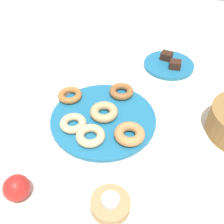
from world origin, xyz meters
TOP-DOWN VIEW (x-y plane):
  - ground_plane at (0.00, 0.00)m, footprint 2.40×2.40m
  - donut_plate at (0.00, 0.00)m, footprint 0.35×0.35m
  - donut_0 at (0.06, 0.10)m, footprint 0.11×0.11m
  - donut_1 at (-0.06, -0.14)m, footprint 0.11×0.11m
  - donut_2 at (0.06, -0.08)m, footprint 0.11×0.11m
  - donut_3 at (-0.01, -0.00)m, footprint 0.13×0.13m
  - donut_4 at (-0.13, 0.03)m, footprint 0.12×0.12m
  - donut_5 at (0.10, -0.01)m, footprint 0.11×0.11m
  - cake_plate at (-0.38, 0.18)m, footprint 0.21×0.21m
  - brownie_near at (-0.41, 0.16)m, footprint 0.05×0.05m
  - brownie_far at (-0.35, 0.20)m, footprint 0.04×0.05m
  - candle_holder at (0.29, 0.10)m, footprint 0.10×0.10m
  - tealight at (0.29, 0.10)m, footprint 0.04×0.04m
  - apple at (0.32, -0.13)m, footprint 0.07×0.07m

SIDE VIEW (x-z plane):
  - ground_plane at x=0.00m, z-range 0.00..0.00m
  - donut_plate at x=0.00m, z-range 0.00..0.01m
  - cake_plate at x=-0.38m, z-range 0.00..0.01m
  - candle_holder at x=0.29m, z-range 0.00..0.03m
  - donut_1 at x=-0.06m, z-range 0.01..0.04m
  - donut_4 at x=-0.13m, z-range 0.01..0.04m
  - donut_2 at x=0.06m, z-range 0.01..0.04m
  - donut_5 at x=0.10m, z-range 0.01..0.04m
  - donut_3 at x=-0.01m, z-range 0.01..0.04m
  - donut_0 at x=0.06m, z-range 0.01..0.04m
  - brownie_near at x=-0.41m, z-range 0.01..0.05m
  - brownie_far at x=-0.35m, z-range 0.01..0.05m
  - apple at x=0.32m, z-range 0.00..0.07m
  - tealight at x=0.29m, z-range 0.03..0.04m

